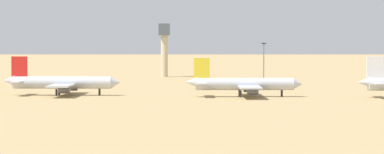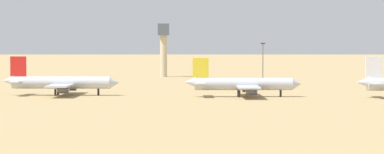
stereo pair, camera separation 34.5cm
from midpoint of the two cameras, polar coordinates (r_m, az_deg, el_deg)
ground at (r=280.13m, az=2.62°, el=-1.15°), size 4000.00×4000.00×0.00m
ridge_west at (r=1330.62m, az=-9.05°, el=4.63°), size 328.51×281.88×137.56m
ridge_center at (r=1390.89m, az=7.35°, el=3.42°), size 241.35×240.38×82.85m
parked_jet_red_1 at (r=279.76m, az=-8.49°, el=-0.36°), size 36.68×30.75×12.13m
parked_jet_yellow_2 at (r=270.28m, az=3.20°, el=-0.46°), size 35.66×29.85×11.81m
control_tower at (r=411.82m, az=-1.88°, el=2.08°), size 5.20×5.20×24.66m
light_pole_mid at (r=348.81m, az=4.51°, el=1.08°), size 1.80×0.50×16.06m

